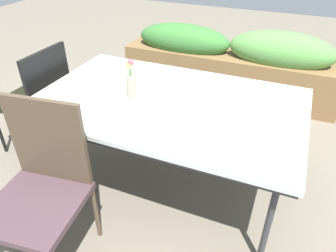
% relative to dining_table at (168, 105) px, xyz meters
% --- Properties ---
extents(ground_plane, '(12.00, 12.00, 0.00)m').
position_rel_dining_table_xyz_m(ground_plane, '(0.04, -0.09, -0.69)').
color(ground_plane, '#756B5B').
extents(dining_table, '(1.82, 1.13, 0.72)m').
position_rel_dining_table_xyz_m(dining_table, '(0.00, 0.00, 0.00)').
color(dining_table, silver).
rests_on(dining_table, ground).
extents(chair_end_left, '(0.50, 0.50, 0.93)m').
position_rel_dining_table_xyz_m(chair_end_left, '(-1.18, -0.00, -0.16)').
color(chair_end_left, black).
rests_on(chair_end_left, ground).
extents(chair_near_left, '(0.55, 0.55, 0.99)m').
position_rel_dining_table_xyz_m(chair_near_left, '(-0.42, -0.83, -0.14)').
color(chair_near_left, '#49353B').
rests_on(chair_near_left, ground).
extents(flower_vase, '(0.07, 0.07, 0.28)m').
position_rel_dining_table_xyz_m(flower_vase, '(-0.25, -0.05, 0.16)').
color(flower_vase, tan).
rests_on(flower_vase, dining_table).
extents(planter_box, '(2.41, 0.44, 0.81)m').
position_rel_dining_table_xyz_m(planter_box, '(0.06, 1.64, -0.30)').
color(planter_box, brown).
rests_on(planter_box, ground).
extents(potted_plant, '(0.28, 0.28, 0.48)m').
position_rel_dining_table_xyz_m(potted_plant, '(-1.59, 0.60, -0.43)').
color(potted_plant, gray).
rests_on(potted_plant, ground).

